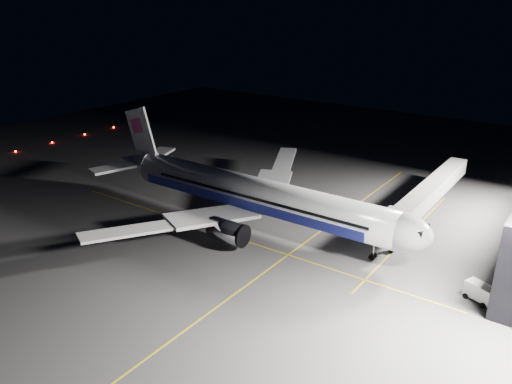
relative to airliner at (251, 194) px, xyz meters
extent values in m
plane|color=#4C4C4F|center=(1.08, 0.00, -5.16)|extent=(200.00, 200.00, 0.00)
cube|color=gold|center=(11.08, 0.00, -5.16)|extent=(0.25, 80.00, 0.01)
cube|color=gold|center=(1.08, -6.00, -5.16)|extent=(70.00, 0.25, 0.01)
cube|color=gold|center=(23.08, 10.00, -5.16)|extent=(0.25, 40.00, 0.01)
cylinder|color=silver|center=(1.08, 0.00, 0.14)|extent=(48.00, 5.60, 5.60)
ellipsoid|color=silver|center=(25.08, 0.00, 0.14)|extent=(8.96, 5.60, 5.60)
cube|color=black|center=(27.38, 0.00, 1.14)|extent=(2.20, 3.40, 0.90)
cone|color=silver|center=(-27.42, 0.00, 0.44)|extent=(9.00, 5.49, 5.49)
cube|color=navy|center=(0.08, 2.78, -0.76)|extent=(42.24, 0.25, 1.50)
cube|color=navy|center=(0.08, -2.78, -0.76)|extent=(42.24, 0.25, 1.50)
cube|color=silver|center=(-1.42, 8.00, -1.46)|extent=(11.36, 15.23, 1.53)
cube|color=silver|center=(-1.42, -8.00, -1.46)|extent=(11.36, 15.23, 1.53)
cube|color=silver|center=(-6.42, 20.50, -0.59)|extent=(8.57, 13.22, 1.31)
cube|color=silver|center=(-6.42, -20.50, -0.59)|extent=(8.57, 13.22, 1.31)
cube|color=silver|center=(-26.92, 5.20, 0.74)|extent=(6.20, 9.67, 0.45)
cube|color=silver|center=(-26.92, -5.20, 0.74)|extent=(6.20, 9.67, 0.45)
cube|color=white|center=(-25.12, 0.00, 6.34)|extent=(7.53, 0.40, 10.28)
cube|color=#E44E9F|center=(-25.92, 0.00, 7.74)|extent=(3.22, 0.55, 3.22)
cylinder|color=#B7B7BF|center=(2.28, 9.00, -2.61)|extent=(5.60, 3.40, 3.40)
cylinder|color=#B7B7BF|center=(2.28, -9.00, -2.61)|extent=(5.60, 3.40, 3.40)
cylinder|color=#9999A0|center=(21.58, 0.00, -3.91)|extent=(0.26, 0.26, 2.50)
cylinder|color=black|center=(21.58, 0.00, -4.71)|extent=(0.90, 0.70, 0.90)
cylinder|color=#9999A0|center=(-1.92, 4.30, -3.91)|extent=(0.26, 0.26, 2.50)
cylinder|color=#9999A0|center=(-1.92, -4.30, -3.91)|extent=(0.26, 0.26, 2.50)
cylinder|color=black|center=(-1.92, 4.30, -4.61)|extent=(1.10, 1.60, 1.10)
cylinder|color=black|center=(-1.92, -4.30, -4.61)|extent=(1.10, 1.60, 1.10)
cube|color=#B2B2B7|center=(23.08, 20.05, -0.56)|extent=(3.00, 33.90, 2.80)
cube|color=#B2B2B7|center=(23.08, 4.20, -0.56)|extent=(3.60, 3.20, 3.40)
cylinder|color=#9999A0|center=(23.08, 4.20, -3.61)|extent=(0.70, 0.70, 3.10)
cylinder|color=black|center=(23.08, 3.30, -4.81)|extent=(0.70, 0.30, 0.70)
cylinder|color=black|center=(23.08, 5.10, -4.81)|extent=(0.70, 0.30, 0.70)
sphere|color=#FF140A|center=(-70.92, 0.00, -4.94)|extent=(0.44, 0.44, 0.44)
sphere|color=#FF140A|center=(-70.92, 10.00, -4.94)|extent=(0.44, 0.44, 0.44)
sphere|color=#FF140A|center=(-70.92, 20.00, -4.94)|extent=(0.44, 0.44, 0.44)
sphere|color=#FF140A|center=(-70.92, 30.00, -4.94)|extent=(0.44, 0.44, 0.44)
cube|color=silver|center=(36.51, -2.44, -3.81)|extent=(3.91, 2.96, 1.93)
cube|color=silver|center=(38.45, -3.25, -4.33)|extent=(1.93, 2.08, 1.05)
cube|color=black|center=(38.45, -3.25, -3.89)|extent=(1.54, 1.78, 0.44)
cylinder|color=black|center=(37.99, -2.07, -4.81)|extent=(0.73, 0.47, 0.70)
cylinder|color=black|center=(37.28, -3.76, -4.81)|extent=(0.73, 0.47, 0.70)
cylinder|color=black|center=(35.73, -1.12, -4.81)|extent=(0.73, 0.47, 0.70)
cylinder|color=black|center=(35.02, -2.82, -4.81)|extent=(0.73, 0.47, 0.70)
cube|color=black|center=(-3.19, 15.16, -4.43)|extent=(2.61, 1.94, 1.07)
cube|color=black|center=(-3.19, 15.16, -3.75)|extent=(1.17, 1.17, 0.59)
sphere|color=#FFF2CC|center=(-3.50, 14.31, -4.43)|extent=(0.25, 0.25, 0.25)
sphere|color=#FFF2CC|center=(-2.55, 14.52, -4.43)|extent=(0.25, 0.25, 0.25)
cylinder|color=black|center=(-2.51, 16.16, -4.87)|extent=(0.62, 0.34, 0.59)
cylinder|color=black|center=(-2.15, 14.54, -4.87)|extent=(0.62, 0.34, 0.59)
cylinder|color=black|center=(-4.23, 15.78, -4.87)|extent=(0.62, 0.34, 0.59)
cylinder|color=black|center=(-3.87, 14.16, -4.87)|extent=(0.62, 0.34, 0.59)
cone|color=#FF420A|center=(-5.83, 10.40, -4.88)|extent=(0.38, 0.38, 0.57)
cone|color=#FF420A|center=(-1.69, 11.22, -4.88)|extent=(0.37, 0.37, 0.56)
cone|color=#FF420A|center=(6.50, 4.00, -4.87)|extent=(0.40, 0.40, 0.59)
camera|label=1|loc=(44.62, -61.11, 29.49)|focal=35.00mm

